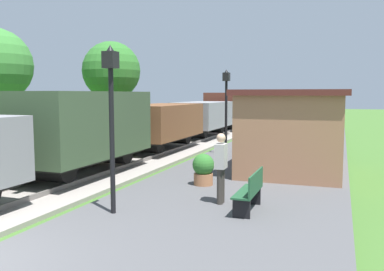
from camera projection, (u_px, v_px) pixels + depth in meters
The scene contains 8 objects.
freight_train at pixel (164, 122), 20.62m from camera, with size 2.50×32.60×2.72m.
station_hut at pixel (295, 129), 14.65m from camera, with size 3.50×5.80×2.78m.
bench_near_hut at pixel (251, 191), 9.38m from camera, with size 0.42×1.50×0.91m.
person_waiting at pixel (221, 165), 9.99m from camera, with size 0.25×0.38×1.71m.
potted_planter at pixel (203, 169), 12.08m from camera, with size 0.64×0.64×0.92m.
lamp_post_near at pixel (111, 98), 9.01m from camera, with size 0.28×0.28×3.70m.
lamp_post_far at pixel (226, 96), 17.98m from camera, with size 0.28×0.28×3.70m.
tree_field_left at pixel (111, 71), 22.95m from camera, with size 3.20×3.20×5.78m.
Camera 1 is at (5.90, -4.19, 2.90)m, focal length 38.83 mm.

